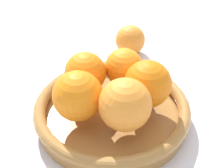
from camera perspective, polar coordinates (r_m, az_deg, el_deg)
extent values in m
plane|color=silver|center=(0.56, 0.00, -6.42)|extent=(4.00, 4.00, 0.00)
cylinder|color=#A57238|center=(0.56, 0.00, -5.69)|extent=(0.26, 0.26, 0.02)
torus|color=#A57238|center=(0.54, 0.00, -4.12)|extent=(0.27, 0.27, 0.02)
sphere|color=orange|center=(0.49, -6.28, -2.15)|extent=(0.08, 0.08, 0.08)
sphere|color=orange|center=(0.47, 2.40, -3.77)|extent=(0.08, 0.08, 0.08)
sphere|color=orange|center=(0.51, 6.51, 0.02)|extent=(0.08, 0.08, 0.08)
sphere|color=orange|center=(0.56, 2.19, 3.08)|extent=(0.07, 0.07, 0.07)
sphere|color=orange|center=(0.54, -4.89, 2.07)|extent=(0.07, 0.07, 0.07)
sphere|color=orange|center=(0.73, 3.35, 8.05)|extent=(0.07, 0.07, 0.07)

